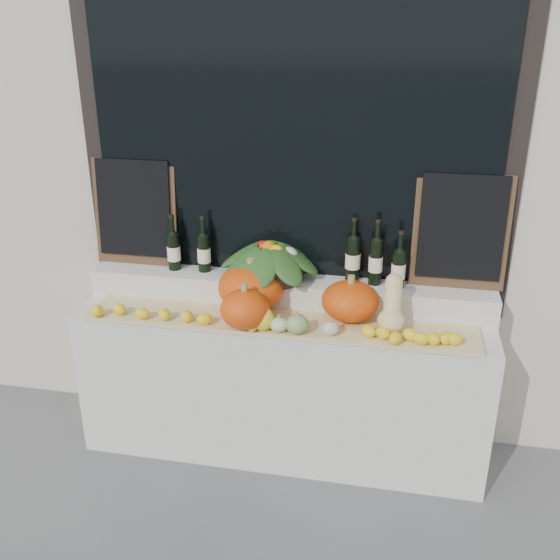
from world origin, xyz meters
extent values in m
cube|color=beige|center=(0.00, 2.25, 2.25)|extent=(7.00, 0.90, 4.50)
cube|color=black|center=(0.00, 1.80, 1.90)|extent=(2.40, 0.04, 2.10)
cube|color=black|center=(0.00, 1.77, 1.90)|extent=(2.20, 0.02, 2.00)
cube|color=silver|center=(0.00, 1.52, 0.44)|extent=(2.30, 0.55, 0.88)
cube|color=silver|center=(0.00, 1.68, 0.96)|extent=(2.30, 0.25, 0.16)
cube|color=tan|center=(0.00, 1.40, 0.89)|extent=(2.10, 0.32, 0.02)
ellipsoid|color=#DF4B0B|center=(-0.17, 1.52, 1.03)|extent=(0.44, 0.44, 0.26)
ellipsoid|color=#DF4B0B|center=(0.37, 1.50, 1.01)|extent=(0.37, 0.37, 0.21)
ellipsoid|color=#DF4B0B|center=(-0.15, 1.29, 1.01)|extent=(0.30, 0.30, 0.21)
ellipsoid|color=#E9C989|center=(0.59, 1.38, 0.97)|extent=(0.14, 0.14, 0.13)
cylinder|color=#E9C989|center=(0.59, 1.43, 1.08)|extent=(0.09, 0.14, 0.18)
sphere|color=#E9C989|center=(0.59, 1.47, 1.15)|extent=(0.09, 0.09, 0.09)
ellipsoid|color=#32631D|center=(0.12, 1.28, 0.96)|extent=(0.12, 0.12, 0.10)
cylinder|color=#948850|center=(0.12, 1.28, 1.02)|extent=(0.02, 0.02, 0.02)
ellipsoid|color=#32631D|center=(-0.08, 1.32, 0.95)|extent=(0.10, 0.10, 0.09)
cylinder|color=#948850|center=(-0.08, 1.32, 1.01)|extent=(0.02, 0.02, 0.02)
ellipsoid|color=beige|center=(0.03, 1.28, 0.94)|extent=(0.10, 0.10, 0.08)
cylinder|color=#948850|center=(0.03, 1.28, 0.99)|extent=(0.02, 0.02, 0.02)
ellipsoid|color=yellow|center=(-0.06, 1.28, 0.97)|extent=(0.12, 0.12, 0.13)
cylinder|color=#948850|center=(-0.06, 1.28, 1.04)|extent=(0.02, 0.02, 0.02)
ellipsoid|color=beige|center=(0.29, 1.29, 0.94)|extent=(0.09, 0.09, 0.07)
cylinder|color=#948850|center=(0.29, 1.29, 0.99)|extent=(0.02, 0.02, 0.02)
cylinder|color=black|center=(-0.10, 1.66, 1.09)|extent=(0.40, 0.40, 0.10)
cylinder|color=black|center=(-0.67, 1.68, 1.15)|extent=(0.07, 0.07, 0.22)
cylinder|color=black|center=(-0.67, 1.68, 1.31)|extent=(0.03, 0.03, 0.10)
cylinder|color=#F4EBCB|center=(-0.67, 1.68, 1.14)|extent=(0.08, 0.08, 0.08)
cylinder|color=black|center=(-0.67, 1.68, 1.36)|extent=(0.03, 0.03, 0.02)
cylinder|color=black|center=(-0.49, 1.69, 1.15)|extent=(0.07, 0.07, 0.21)
cylinder|color=black|center=(-0.49, 1.69, 1.30)|extent=(0.03, 0.03, 0.10)
cylinder|color=#F4EBCB|center=(-0.49, 1.69, 1.14)|extent=(0.08, 0.08, 0.08)
cylinder|color=black|center=(-0.49, 1.69, 1.36)|extent=(0.03, 0.03, 0.02)
cylinder|color=black|center=(0.36, 1.72, 1.16)|extent=(0.08, 0.08, 0.25)
cylinder|color=black|center=(0.36, 1.72, 1.34)|extent=(0.03, 0.03, 0.10)
cylinder|color=#F4EBCB|center=(0.36, 1.72, 1.15)|extent=(0.08, 0.08, 0.08)
cylinder|color=black|center=(0.36, 1.72, 1.39)|extent=(0.03, 0.03, 0.02)
cylinder|color=black|center=(0.49, 1.69, 1.17)|extent=(0.07, 0.07, 0.26)
cylinder|color=black|center=(0.49, 1.69, 1.35)|extent=(0.03, 0.03, 0.10)
cylinder|color=#F4EBCB|center=(0.49, 1.69, 1.16)|extent=(0.08, 0.08, 0.08)
cylinder|color=black|center=(0.49, 1.69, 1.40)|extent=(0.03, 0.03, 0.02)
cylinder|color=black|center=(0.61, 1.67, 1.14)|extent=(0.07, 0.07, 0.21)
cylinder|color=black|center=(0.61, 1.67, 1.30)|extent=(0.03, 0.03, 0.10)
cylinder|color=#F4EBCB|center=(0.61, 1.67, 1.13)|extent=(0.08, 0.08, 0.08)
cylinder|color=black|center=(0.61, 1.67, 1.35)|extent=(0.03, 0.03, 0.02)
cube|color=#4C331E|center=(-0.92, 1.75, 1.35)|extent=(0.50, 0.07, 0.62)
cube|color=black|center=(-0.92, 1.73, 1.38)|extent=(0.44, 0.06, 0.56)
cube|color=#4C331E|center=(0.92, 1.75, 1.35)|extent=(0.50, 0.07, 0.62)
cube|color=black|center=(0.92, 1.73, 1.38)|extent=(0.44, 0.06, 0.56)
camera|label=1|loc=(0.59, -1.52, 2.40)|focal=40.00mm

